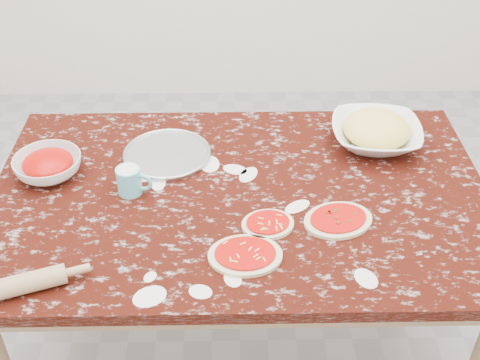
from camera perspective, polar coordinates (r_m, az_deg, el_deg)
name	(u,v)px	position (r m, az deg, el deg)	size (l,w,h in m)	color
ground	(240,340)	(2.48, 0.00, -14.86)	(4.00, 4.00, 0.00)	gray
worktable	(240,212)	(2.00, 0.00, -3.04)	(1.60, 1.00, 0.75)	black
pizza_tray	(167,155)	(2.12, -6.87, 2.39)	(0.30, 0.30, 0.01)	#B2B2B7
sauce_bowl	(48,166)	(2.10, -17.59, 1.23)	(0.22, 0.22, 0.07)	white
cheese_bowl	(376,134)	(2.20, 12.65, 4.21)	(0.31, 0.31, 0.08)	white
flour_mug	(130,180)	(1.95, -10.29, -0.03)	(0.12, 0.08, 0.09)	#62C2D4
pizza_left	(245,255)	(1.72, 0.49, -7.08)	(0.22, 0.17, 0.02)	beige
pizza_mid	(268,224)	(1.82, 2.63, -4.17)	(0.18, 0.16, 0.02)	beige
pizza_right	(338,220)	(1.85, 9.21, -3.72)	(0.25, 0.22, 0.02)	beige
rolling_pin	(12,287)	(1.72, -20.64, -9.37)	(0.06, 0.06, 0.28)	tan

